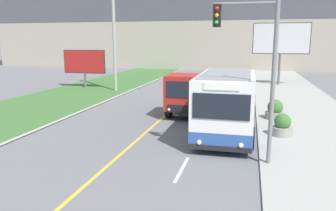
# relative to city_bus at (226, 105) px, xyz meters

# --- Properties ---
(apartment_block_background) EXTENTS (80.00, 8.04, 22.06)m
(apartment_block_background) POSITION_rel_city_bus_xyz_m (-3.96, 40.71, 9.45)
(apartment_block_background) COLOR #A89E8E
(apartment_block_background) RESTS_ON ground_plane
(city_bus) EXTENTS (2.68, 6.07, 3.11)m
(city_bus) POSITION_rel_city_bus_xyz_m (0.00, 0.00, 0.00)
(city_bus) COLOR white
(city_bus) RESTS_ON ground_plane
(dump_truck) EXTENTS (2.49, 6.41, 2.59)m
(dump_truck) POSITION_rel_city_bus_xyz_m (-2.53, 4.35, -0.26)
(dump_truck) COLOR black
(dump_truck) RESTS_ON ground_plane
(car_distant) EXTENTS (1.80, 4.30, 1.45)m
(car_distant) POSITION_rel_city_bus_xyz_m (-2.34, 19.54, -0.89)
(car_distant) COLOR silver
(car_distant) RESTS_ON ground_plane
(utility_pole_far) EXTENTS (1.80, 0.28, 12.43)m
(utility_pole_far) POSITION_rel_city_bus_xyz_m (-10.98, 12.56, 4.69)
(utility_pole_far) COLOR #9E9E99
(utility_pole_far) RESTS_ON ground_plane
(traffic_light_mast) EXTENTS (2.28, 0.32, 6.25)m
(traffic_light_mast) POSITION_rel_city_bus_xyz_m (1.23, -3.32, 2.39)
(traffic_light_mast) COLOR slate
(traffic_light_mast) RESTS_ON ground_plane
(billboard_large) EXTENTS (5.61, 0.24, 6.37)m
(billboard_large) POSITION_rel_city_bus_xyz_m (3.99, 20.14, 3.08)
(billboard_large) COLOR #59595B
(billboard_large) RESTS_ON ground_plane
(billboard_small) EXTENTS (4.32, 0.24, 3.70)m
(billboard_small) POSITION_rel_city_bus_xyz_m (-14.75, 13.83, 0.91)
(billboard_small) COLOR #59595B
(billboard_small) RESTS_ON ground_plane
(planter_round_near) EXTENTS (0.98, 0.98, 1.08)m
(planter_round_near) POSITION_rel_city_bus_xyz_m (2.66, 0.63, -1.03)
(planter_round_near) COLOR gray
(planter_round_near) RESTS_ON sidewalk_right
(planter_round_second) EXTENTS (1.10, 1.10, 1.13)m
(planter_round_second) POSITION_rel_city_bus_xyz_m (2.57, 4.18, -1.01)
(planter_round_second) COLOR gray
(planter_round_second) RESTS_ON sidewalk_right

